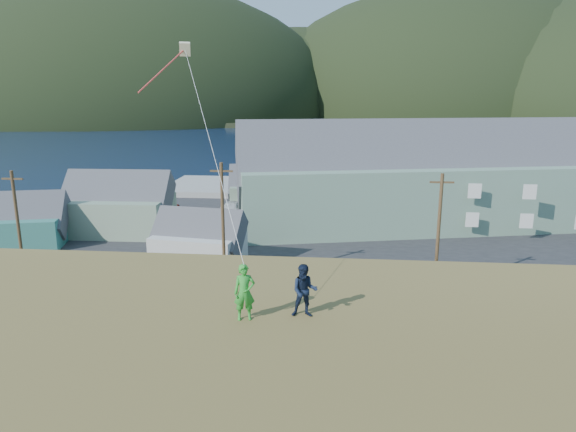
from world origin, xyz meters
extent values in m
plane|color=#0A1638|center=(0.00, 0.00, 0.00)|extent=(900.00, 900.00, 0.00)
cube|color=#4C3D19|center=(0.00, -2.00, 0.05)|extent=(110.00, 8.00, 0.10)
cube|color=#28282B|center=(0.00, 17.00, 0.06)|extent=(72.00, 36.00, 0.12)
cube|color=gray|center=(-6.00, 40.00, 0.45)|extent=(26.00, 14.00, 0.90)
cube|color=black|center=(0.00, 330.00, 1.00)|extent=(900.00, 320.00, 2.00)
ellipsoid|color=black|center=(-120.00, 260.00, 2.00)|extent=(260.00, 234.00, 143.00)
ellipsoid|color=black|center=(-20.00, 300.00, 2.00)|extent=(200.00, 180.00, 100.00)
ellipsoid|color=black|center=(70.00, 290.00, 2.00)|extent=(230.00, 207.00, 142.60)
cube|color=slate|center=(14.40, 21.36, 3.40)|extent=(39.79, 19.22, 6.57)
cube|color=#47474C|center=(14.40, 21.36, 8.44)|extent=(40.21, 19.03, 10.64)
cube|color=#2E6D60|center=(-23.44, 10.17, 1.50)|extent=(8.48, 7.15, 2.76)
cube|color=#47474C|center=(-23.44, 10.17, 3.61)|extent=(8.92, 7.12, 5.36)
cube|color=gray|center=(-16.42, 15.39, 1.91)|extent=(10.25, 6.99, 3.58)
cube|color=#47474C|center=(-16.42, 15.39, 4.60)|extent=(10.75, 6.72, 6.44)
cube|color=beige|center=(-5.65, 6.10, 1.47)|extent=(7.38, 5.75, 2.70)
cube|color=#47474C|center=(-5.65, 6.10, 3.50)|extent=(7.87, 5.78, 4.79)
cube|color=gray|center=(-2.61, 27.82, 1.62)|extent=(9.93, 6.63, 2.99)
cube|color=#47474C|center=(-2.61, 27.82, 3.96)|extent=(10.42, 6.66, 5.58)
cylinder|color=#47331E|center=(-17.96, 1.50, 4.30)|extent=(0.24, 0.24, 8.36)
cylinder|color=#47331E|center=(-2.56, 1.50, 4.69)|extent=(0.24, 0.24, 9.14)
cylinder|color=#47331E|center=(12.40, 1.50, 4.42)|extent=(0.24, 0.24, 8.60)
imported|color=silver|center=(-8.25, 17.47, 0.80)|extent=(2.65, 5.07, 1.36)
imported|color=#A42014|center=(-21.26, 16.58, 0.82)|extent=(2.02, 4.26, 1.41)
imported|color=navy|center=(0.88, 19.12, 0.79)|extent=(1.79, 4.03, 1.35)
imported|color=black|center=(-4.99, 19.44, 0.83)|extent=(2.57, 5.09, 1.42)
imported|color=silver|center=(-6.51, 23.26, 0.91)|extent=(2.70, 5.61, 1.58)
imported|color=maroon|center=(-14.20, 23.38, 0.80)|extent=(2.41, 4.94, 1.35)
imported|color=silver|center=(-13.80, 17.23, 0.89)|extent=(2.18, 4.84, 1.54)
imported|color=black|center=(-3.60, 23.72, 0.88)|extent=(1.92, 4.53, 1.53)
imported|color=gray|center=(-18.62, 23.05, 0.78)|extent=(1.67, 4.07, 1.31)
imported|color=green|center=(2.66, -18.74, 8.08)|extent=(0.72, 0.56, 1.76)
imported|color=#111B31|center=(4.46, -18.34, 8.04)|extent=(0.85, 0.68, 1.68)
cube|color=beige|center=(-1.16, -10.80, 15.75)|extent=(0.55, 0.54, 0.60)
cylinder|color=#E7453C|center=(-1.76, -12.05, 14.85)|extent=(0.06, 0.06, 3.31)
cylinder|color=white|center=(0.75, -14.77, 12.35)|extent=(0.02, 0.02, 11.13)
camera|label=1|loc=(5.34, -33.09, 13.98)|focal=32.00mm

